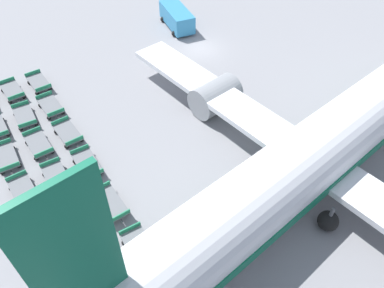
# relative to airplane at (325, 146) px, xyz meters

# --- Properties ---
(ground_plane) EXTENTS (500.00, 500.00, 0.00)m
(ground_plane) POSITION_rel_airplane_xyz_m (-18.40, 4.15, -2.90)
(ground_plane) COLOR gray
(airplane) EXTENTS (37.51, 41.50, 12.61)m
(airplane) POSITION_rel_airplane_xyz_m (0.00, 0.00, 0.00)
(airplane) COLOR white
(airplane) RESTS_ON ground_plane
(service_van) EXTENTS (5.87, 3.50, 2.12)m
(service_van) POSITION_rel_airplane_xyz_m (-23.68, 5.11, -1.73)
(service_van) COLOR teal
(service_van) RESTS_ON ground_plane
(baggage_dolly_row_near_col_c) EXTENTS (3.66, 1.80, 0.92)m
(baggage_dolly_row_near_col_c) POSITION_rel_airplane_xyz_m (-14.82, -16.95, -2.43)
(baggage_dolly_row_near_col_c) COLOR slate
(baggage_dolly_row_near_col_c) RESTS_ON ground_plane
(baggage_dolly_row_near_col_d) EXTENTS (3.63, 1.67, 0.92)m
(baggage_dolly_row_near_col_d) POSITION_rel_airplane_xyz_m (-10.93, -17.09, -2.43)
(baggage_dolly_row_near_col_d) COLOR slate
(baggage_dolly_row_near_col_d) RESTS_ON ground_plane
(baggage_dolly_row_near_col_e) EXTENTS (3.66, 1.79, 0.92)m
(baggage_dolly_row_near_col_e) POSITION_rel_airplane_xyz_m (-6.73, -17.51, -2.43)
(baggage_dolly_row_near_col_e) COLOR slate
(baggage_dolly_row_near_col_e) RESTS_ON ground_plane
(baggage_dolly_row_mid_a_col_a) EXTENTS (3.62, 1.64, 0.92)m
(baggage_dolly_row_mid_a_col_a) POSITION_rel_airplane_xyz_m (-22.54, -13.81, -2.43)
(baggage_dolly_row_mid_a_col_a) COLOR slate
(baggage_dolly_row_mid_a_col_a) RESTS_ON ground_plane
(baggage_dolly_row_mid_a_col_b) EXTENTS (3.67, 1.84, 0.92)m
(baggage_dolly_row_mid_a_col_b) POSITION_rel_airplane_xyz_m (-18.48, -14.22, -2.43)
(baggage_dolly_row_mid_a_col_b) COLOR slate
(baggage_dolly_row_mid_a_col_b) RESTS_ON ground_plane
(baggage_dolly_row_mid_a_col_c) EXTENTS (3.63, 1.66, 0.92)m
(baggage_dolly_row_mid_a_col_c) POSITION_rel_airplane_xyz_m (-14.65, -14.56, -2.43)
(baggage_dolly_row_mid_a_col_c) COLOR slate
(baggage_dolly_row_mid_a_col_c) RESTS_ON ground_plane
(baggage_dolly_row_mid_a_col_d) EXTENTS (3.66, 1.79, 0.92)m
(baggage_dolly_row_mid_a_col_d) POSITION_rel_airplane_xyz_m (-10.70, -14.84, -2.43)
(baggage_dolly_row_mid_a_col_d) COLOR slate
(baggage_dolly_row_mid_a_col_d) RESTS_ON ground_plane
(baggage_dolly_row_mid_a_col_e) EXTENTS (3.64, 1.71, 0.92)m
(baggage_dolly_row_mid_a_col_e) POSITION_rel_airplane_xyz_m (-6.57, -15.15, -2.43)
(baggage_dolly_row_mid_a_col_e) COLOR slate
(baggage_dolly_row_mid_a_col_e) RESTS_ON ground_plane
(baggage_dolly_row_mid_a_col_f) EXTENTS (3.65, 1.72, 0.92)m
(baggage_dolly_row_mid_a_col_f) POSITION_rel_airplane_xyz_m (-2.75, -15.30, -2.43)
(baggage_dolly_row_mid_a_col_f) COLOR slate
(baggage_dolly_row_mid_a_col_f) RESTS_ON ground_plane
(baggage_dolly_row_mid_b_col_a) EXTENTS (3.62, 1.64, 0.92)m
(baggage_dolly_row_mid_b_col_a) POSITION_rel_airplane_xyz_m (-22.27, -11.50, -2.43)
(baggage_dolly_row_mid_b_col_a) COLOR slate
(baggage_dolly_row_mid_b_col_a) RESTS_ON ground_plane
(baggage_dolly_row_mid_b_col_b) EXTENTS (3.63, 1.65, 0.92)m
(baggage_dolly_row_mid_b_col_b) POSITION_rel_airplane_xyz_m (-18.43, -12.00, -2.43)
(baggage_dolly_row_mid_b_col_b) COLOR slate
(baggage_dolly_row_mid_b_col_b) RESTS_ON ground_plane
(baggage_dolly_row_mid_b_col_c) EXTENTS (3.62, 1.62, 0.92)m
(baggage_dolly_row_mid_b_col_c) POSITION_rel_airplane_xyz_m (-14.45, -12.28, -2.43)
(baggage_dolly_row_mid_b_col_c) COLOR slate
(baggage_dolly_row_mid_b_col_c) RESTS_ON ground_plane
(baggage_dolly_row_mid_b_col_d) EXTENTS (3.65, 1.76, 0.92)m
(baggage_dolly_row_mid_b_col_d) POSITION_rel_airplane_xyz_m (-10.57, -12.56, -2.43)
(baggage_dolly_row_mid_b_col_d) COLOR slate
(baggage_dolly_row_mid_b_col_d) RESTS_ON ground_plane
(baggage_dolly_row_mid_b_col_e) EXTENTS (3.63, 1.66, 0.92)m
(baggage_dolly_row_mid_b_col_e) POSITION_rel_airplane_xyz_m (-6.45, -12.96, -2.43)
(baggage_dolly_row_mid_b_col_e) COLOR slate
(baggage_dolly_row_mid_b_col_e) RESTS_ON ground_plane
(baggage_dolly_row_mid_b_col_f) EXTENTS (3.67, 1.81, 0.92)m
(baggage_dolly_row_mid_b_col_f) POSITION_rel_airplane_xyz_m (-2.49, -13.18, -2.43)
(baggage_dolly_row_mid_b_col_f) COLOR slate
(baggage_dolly_row_mid_b_col_f) RESTS_ON ground_plane
(stand_guidance_stripe) EXTENTS (2.03, 35.15, 0.01)m
(stand_guidance_stripe) POSITION_rel_airplane_xyz_m (0.05, -8.62, -2.90)
(stand_guidance_stripe) COLOR yellow
(stand_guidance_stripe) RESTS_ON ground_plane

